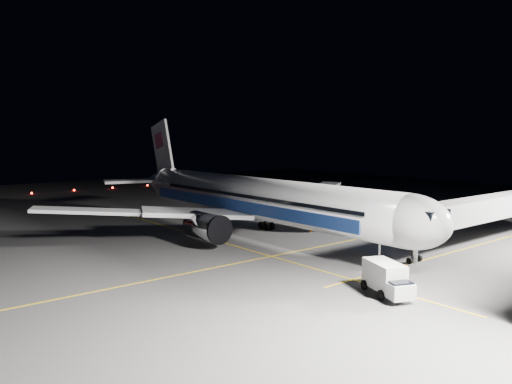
{
  "coord_description": "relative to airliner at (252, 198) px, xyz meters",
  "views": [
    {
      "loc": [
        52.26,
        -42.52,
        13.72
      ],
      "look_at": [
        -0.83,
        0.57,
        6.0
      ],
      "focal_mm": 35.0,
      "sensor_mm": 36.0,
      "label": 1
    }
  ],
  "objects": [
    {
      "name": "ground",
      "position": [
        1.08,
        0.0,
        -5.16
      ],
      "size": [
        200.0,
        200.0,
        0.0
      ],
      "primitive_type": "plane",
      "color": "#4C4C4F",
      "rests_on": "ground"
    },
    {
      "name": "guide_line_main",
      "position": [
        11.08,
        0.0,
        -5.16
      ],
      "size": [
        0.25,
        80.0,
        0.01
      ],
      "primitive_type": "cube",
      "color": "gold",
      "rests_on": "ground"
    },
    {
      "name": "guide_line_cross",
      "position": [
        1.08,
        -6.0,
        -5.16
      ],
      "size": [
        70.0,
        0.25,
        0.01
      ],
      "primitive_type": "cube",
      "color": "gold",
      "rests_on": "ground"
    },
    {
      "name": "guide_line_side",
      "position": [
        23.08,
        10.0,
        -5.16
      ],
      "size": [
        0.25,
        40.0,
        0.01
      ],
      "primitive_type": "cube",
      "color": "gold",
      "rests_on": "ground"
    },
    {
      "name": "airliner",
      "position": [
        0.0,
        0.0,
        0.0
      ],
      "size": [
        61.48,
        54.22,
        16.64
      ],
      "color": "silver",
      "rests_on": "ground"
    },
    {
      "name": "jet_bridge",
      "position": [
        23.08,
        18.06,
        -0.58
      ],
      "size": [
        3.6,
        34.4,
        6.3
      ],
      "color": "#B2B2B7",
      "rests_on": "ground"
    },
    {
      "name": "taxiway_lights",
      "position": [
        -70.92,
        0.0,
        -4.94
      ],
      "size": [
        0.44,
        60.44,
        0.44
      ],
      "color": "#FF140A",
      "rests_on": "ground"
    },
    {
      "name": "service_truck",
      "position": [
        27.99,
        -7.35,
        -3.65
      ],
      "size": [
        5.91,
        4.2,
        2.82
      ],
      "rotation": [
        0.0,
        0.0,
        -0.41
      ],
      "color": "silver",
      "rests_on": "ground"
    },
    {
      "name": "baggage_tug",
      "position": [
        -9.19,
        18.58,
        -4.45
      ],
      "size": [
        2.43,
        2.1,
        1.55
      ],
      "rotation": [
        0.0,
        0.0,
        -0.2
      ],
      "color": "black",
      "rests_on": "ground"
    },
    {
      "name": "safety_cone_a",
      "position": [
        5.72,
        10.45,
        -4.88
      ],
      "size": [
        0.38,
        0.38,
        0.57
      ],
      "primitive_type": "cone",
      "color": "#DA5A09",
      "rests_on": "ground"
    },
    {
      "name": "safety_cone_b",
      "position": [
        3.74,
        7.79,
        -4.9
      ],
      "size": [
        0.35,
        0.35,
        0.53
      ],
      "primitive_type": "cone",
      "color": "#DA5A09",
      "rests_on": "ground"
    },
    {
      "name": "safety_cone_c",
      "position": [
        -1.84,
        14.0,
        -4.84
      ],
      "size": [
        0.43,
        0.43,
        0.65
      ],
      "primitive_type": "cone",
      "color": "#DA5A09",
      "rests_on": "ground"
    }
  ]
}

